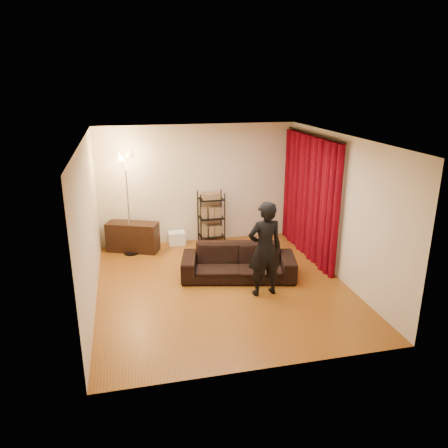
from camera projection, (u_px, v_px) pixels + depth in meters
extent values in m
plane|color=#975314|center=(222.00, 286.00, 8.07)|extent=(5.00, 5.00, 0.00)
plane|color=white|center=(222.00, 138.00, 7.22)|extent=(5.00, 5.00, 0.00)
plane|color=beige|center=(198.00, 184.00, 9.95)|extent=(5.00, 0.00, 5.00)
plane|color=beige|center=(268.00, 276.00, 5.33)|extent=(5.00, 0.00, 5.00)
plane|color=beige|center=(89.00, 225.00, 7.16)|extent=(0.00, 5.00, 5.00)
plane|color=beige|center=(340.00, 208.00, 8.13)|extent=(0.00, 5.00, 5.00)
cylinder|color=black|center=(314.00, 134.00, 8.76)|extent=(0.04, 2.65, 0.04)
imported|color=black|center=(238.00, 262.00, 8.32)|extent=(2.27, 1.29, 0.62)
imported|color=black|center=(265.00, 249.00, 7.51)|extent=(0.66, 0.47, 1.70)
cube|color=black|center=(133.00, 237.00, 9.62)|extent=(1.19, 0.81, 0.65)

